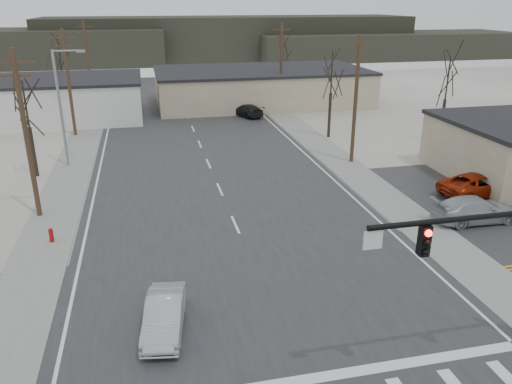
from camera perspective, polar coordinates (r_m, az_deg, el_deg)
ground at (r=22.64m, az=1.39°, el=-12.18°), size 140.00×140.00×0.00m
main_road at (r=35.88m, az=-4.40°, el=0.83°), size 18.00×110.00×0.05m
cross_road at (r=22.63m, az=1.39°, el=-12.13°), size 90.00×10.00×0.04m
sidewalk_left at (r=40.73m, az=-20.41°, el=2.04°), size 3.00×90.00×0.06m
sidewalk_right at (r=43.09m, az=8.68°, el=4.16°), size 3.00×90.00×0.06m
fire_hydrant at (r=29.46m, az=-22.36°, el=-4.57°), size 0.24×0.24×0.87m
building_left_far at (r=60.29m, az=-23.66°, el=9.67°), size 22.30×12.30×4.50m
building_right_far at (r=64.86m, az=0.57°, el=12.01°), size 26.30×14.30×4.30m
upole_left_b at (r=31.92m, az=-24.81°, el=6.13°), size 2.20×0.30×10.00m
upole_left_c at (r=51.31m, az=-20.64°, el=11.74°), size 2.20×0.30×10.00m
upole_left_d at (r=71.04m, az=-18.72°, el=14.24°), size 2.20×0.30×10.00m
upole_right_a at (r=40.43m, az=11.32°, el=10.46°), size 2.20×0.30×10.00m
upole_right_b at (r=60.97m, az=2.89°, el=14.31°), size 2.20×0.30×10.00m
streetlight_main at (r=41.46m, az=-21.26°, el=9.51°), size 2.40×0.25×9.00m
tree_left_near at (r=39.89m, az=-24.80°, el=8.80°), size 3.30×3.30×7.35m
tree_right_mid at (r=47.99m, az=8.65°, el=13.11°), size 3.74×3.74×8.33m
tree_left_far at (r=65.30m, az=-21.53°, el=14.32°), size 3.96×3.96×8.82m
tree_right_far at (r=73.36m, az=3.05°, el=15.74°), size 3.52×3.52×7.84m
tree_lot at (r=48.85m, az=21.04°, el=11.70°), size 3.52×3.52×7.84m
hill_center at (r=116.29m, az=-3.04°, el=17.19°), size 80.00×18.00×9.00m
hill_right at (r=121.74m, az=14.63°, el=15.92°), size 60.00×18.00×5.50m
sedan_crossing at (r=20.73m, az=-10.43°, el=-13.65°), size 2.06×4.30×1.36m
car_far_a at (r=57.22m, az=-1.08°, el=9.32°), size 3.65×5.08×1.37m
car_far_b at (r=69.28m, az=-10.36°, el=11.02°), size 2.48×3.93×1.25m
car_parked_red at (r=36.75m, az=24.01°, el=0.76°), size 5.75×3.31×1.51m
car_parked_silver at (r=32.36m, az=23.78°, el=-1.86°), size 5.21×2.16×1.50m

